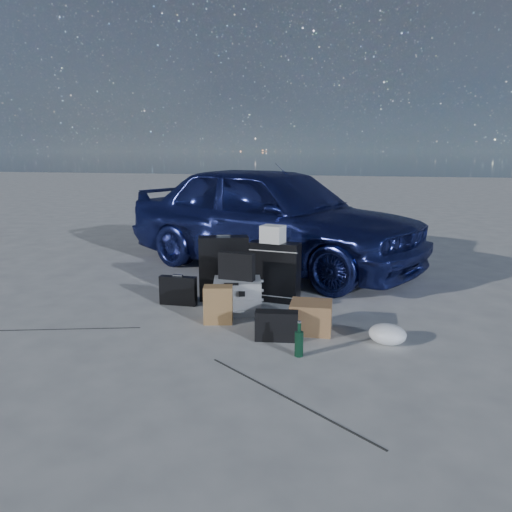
{
  "coord_description": "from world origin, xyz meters",
  "views": [
    {
      "loc": [
        1.47,
        -4.19,
        1.59
      ],
      "look_at": [
        0.17,
        0.85,
        0.5
      ],
      "focal_mm": 35.0,
      "sensor_mm": 36.0,
      "label": 1
    }
  ],
  "objects_px": {
    "briefcase": "(178,291)",
    "car": "(271,216)",
    "cardboard_box": "(311,317)",
    "suitcase_right": "(275,272)",
    "suitcase_left": "(224,268)",
    "pelican_case": "(237,296)",
    "green_bottle": "(299,340)",
    "duffel_bag": "(265,276)"
  },
  "relations": [
    {
      "from": "pelican_case",
      "to": "briefcase",
      "type": "bearing_deg",
      "value": 156.22
    },
    {
      "from": "pelican_case",
      "to": "green_bottle",
      "type": "relative_size",
      "value": 1.68
    },
    {
      "from": "pelican_case",
      "to": "suitcase_right",
      "type": "bearing_deg",
      "value": 43.62
    },
    {
      "from": "green_bottle",
      "to": "cardboard_box",
      "type": "bearing_deg",
      "value": 88.95
    },
    {
      "from": "pelican_case",
      "to": "green_bottle",
      "type": "distance_m",
      "value": 1.23
    },
    {
      "from": "duffel_bag",
      "to": "green_bottle",
      "type": "distance_m",
      "value": 1.97
    },
    {
      "from": "suitcase_left",
      "to": "cardboard_box",
      "type": "distance_m",
      "value": 1.35
    },
    {
      "from": "pelican_case",
      "to": "green_bottle",
      "type": "bearing_deg",
      "value": -66.81
    },
    {
      "from": "car",
      "to": "duffel_bag",
      "type": "xyz_separation_m",
      "value": [
        0.18,
        -1.13,
        -0.56
      ]
    },
    {
      "from": "green_bottle",
      "to": "car",
      "type": "bearing_deg",
      "value": 106.89
    },
    {
      "from": "car",
      "to": "cardboard_box",
      "type": "bearing_deg",
      "value": -136.82
    },
    {
      "from": "car",
      "to": "green_bottle",
      "type": "bearing_deg",
      "value": -140.79
    },
    {
      "from": "briefcase",
      "to": "cardboard_box",
      "type": "height_order",
      "value": "briefcase"
    },
    {
      "from": "briefcase",
      "to": "car",
      "type": "bearing_deg",
      "value": 71.75
    },
    {
      "from": "suitcase_left",
      "to": "cardboard_box",
      "type": "xyz_separation_m",
      "value": [
        1.08,
        -0.78,
        -0.21
      ]
    },
    {
      "from": "pelican_case",
      "to": "briefcase",
      "type": "relative_size",
      "value": 1.18
    },
    {
      "from": "briefcase",
      "to": "cardboard_box",
      "type": "bearing_deg",
      "value": -18.97
    },
    {
      "from": "duffel_bag",
      "to": "green_bottle",
      "type": "bearing_deg",
      "value": -70.22
    },
    {
      "from": "cardboard_box",
      "to": "briefcase",
      "type": "bearing_deg",
      "value": 162.91
    },
    {
      "from": "car",
      "to": "suitcase_right",
      "type": "xyz_separation_m",
      "value": [
        0.39,
        -1.54,
        -0.4
      ]
    },
    {
      "from": "car",
      "to": "suitcase_left",
      "type": "relative_size",
      "value": 6.09
    },
    {
      "from": "suitcase_right",
      "to": "cardboard_box",
      "type": "bearing_deg",
      "value": -52.34
    },
    {
      "from": "duffel_bag",
      "to": "briefcase",
      "type": "bearing_deg",
      "value": -134.39
    },
    {
      "from": "pelican_case",
      "to": "suitcase_left",
      "type": "xyz_separation_m",
      "value": [
        -0.28,
        0.41,
        0.18
      ]
    },
    {
      "from": "car",
      "to": "green_bottle",
      "type": "relative_size",
      "value": 15.28
    },
    {
      "from": "suitcase_right",
      "to": "green_bottle",
      "type": "height_order",
      "value": "suitcase_right"
    },
    {
      "from": "suitcase_right",
      "to": "cardboard_box",
      "type": "distance_m",
      "value": 1.02
    },
    {
      "from": "pelican_case",
      "to": "suitcase_right",
      "type": "xyz_separation_m",
      "value": [
        0.28,
        0.48,
        0.15
      ]
    },
    {
      "from": "suitcase_left",
      "to": "duffel_bag",
      "type": "relative_size",
      "value": 1.09
    },
    {
      "from": "pelican_case",
      "to": "cardboard_box",
      "type": "bearing_deg",
      "value": -41.54
    },
    {
      "from": "cardboard_box",
      "to": "green_bottle",
      "type": "bearing_deg",
      "value": -91.05
    },
    {
      "from": "suitcase_left",
      "to": "green_bottle",
      "type": "bearing_deg",
      "value": -71.22
    },
    {
      "from": "car",
      "to": "cardboard_box",
      "type": "relative_size",
      "value": 11.62
    },
    {
      "from": "car",
      "to": "pelican_case",
      "type": "relative_size",
      "value": 9.08
    },
    {
      "from": "briefcase",
      "to": "suitcase_left",
      "type": "distance_m",
      "value": 0.56
    },
    {
      "from": "green_bottle",
      "to": "duffel_bag",
      "type": "bearing_deg",
      "value": 111.29
    },
    {
      "from": "cardboard_box",
      "to": "duffel_bag",
      "type": "bearing_deg",
      "value": 119.9
    },
    {
      "from": "pelican_case",
      "to": "briefcase",
      "type": "distance_m",
      "value": 0.69
    },
    {
      "from": "suitcase_left",
      "to": "cardboard_box",
      "type": "bearing_deg",
      "value": -55.4
    },
    {
      "from": "suitcase_right",
      "to": "green_bottle",
      "type": "xyz_separation_m",
      "value": [
        0.51,
        -1.43,
        -0.18
      ]
    },
    {
      "from": "duffel_bag",
      "to": "suitcase_left",
      "type": "bearing_deg",
      "value": -127.42
    },
    {
      "from": "briefcase",
      "to": "suitcase_right",
      "type": "bearing_deg",
      "value": 20.84
    }
  ]
}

